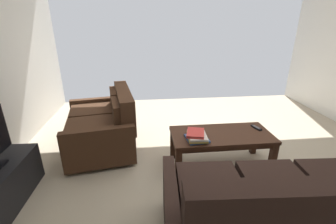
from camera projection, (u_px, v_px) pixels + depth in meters
ground_plane at (213, 164)px, 2.98m from camera, size 5.38×5.40×0.01m
sofa_main at (285, 210)px, 1.79m from camera, size 1.92×0.97×0.83m
loveseat_near at (104, 125)px, 3.27m from camera, size 1.07×1.41×0.84m
coffee_table at (221, 139)px, 2.82m from camera, size 1.21×0.57×0.45m
book_stack at (197, 136)px, 2.63m from camera, size 0.28×0.30×0.10m
tv_remote at (256, 128)px, 2.92m from camera, size 0.09×0.17×0.02m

